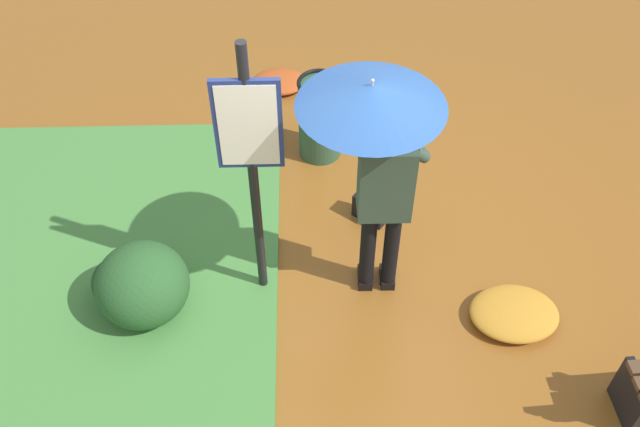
{
  "coord_description": "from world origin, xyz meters",
  "views": [
    {
      "loc": [
        0.41,
        3.6,
        4.57
      ],
      "look_at": [
        0.32,
        0.11,
        0.85
      ],
      "focal_mm": 39.58,
      "sensor_mm": 36.0,
      "label": 1
    }
  ],
  "objects_px": {
    "info_sign_post": "(251,154)",
    "handbag": "(370,208)",
    "trash_bin": "(320,118)",
    "person_with_umbrella": "(378,140)"
  },
  "relations": [
    {
      "from": "person_with_umbrella",
      "to": "info_sign_post",
      "type": "height_order",
      "value": "info_sign_post"
    },
    {
      "from": "handbag",
      "to": "trash_bin",
      "type": "xyz_separation_m",
      "value": [
        0.42,
        -0.89,
        0.29
      ]
    },
    {
      "from": "info_sign_post",
      "to": "handbag",
      "type": "bearing_deg",
      "value": -141.0
    },
    {
      "from": "handbag",
      "to": "trash_bin",
      "type": "bearing_deg",
      "value": -64.81
    },
    {
      "from": "info_sign_post",
      "to": "handbag",
      "type": "xyz_separation_m",
      "value": [
        -0.92,
        -0.74,
        -1.32
      ]
    },
    {
      "from": "handbag",
      "to": "trash_bin",
      "type": "height_order",
      "value": "trash_bin"
    },
    {
      "from": "handbag",
      "to": "trash_bin",
      "type": "relative_size",
      "value": 0.44
    },
    {
      "from": "info_sign_post",
      "to": "trash_bin",
      "type": "bearing_deg",
      "value": -107.09
    },
    {
      "from": "person_with_umbrella",
      "to": "info_sign_post",
      "type": "relative_size",
      "value": 0.89
    },
    {
      "from": "handbag",
      "to": "trash_bin",
      "type": "distance_m",
      "value": 1.02
    }
  ]
}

